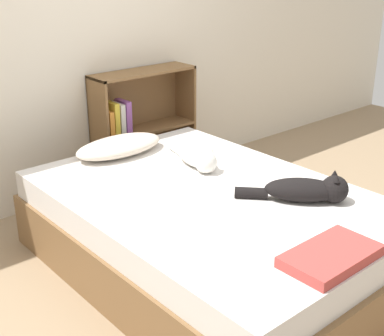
% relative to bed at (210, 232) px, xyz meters
% --- Properties ---
extents(ground_plane, '(8.00, 8.00, 0.00)m').
position_rel_bed_xyz_m(ground_plane, '(0.00, 0.00, -0.24)').
color(ground_plane, '#997F60').
extents(wall_back, '(8.00, 0.06, 2.50)m').
position_rel_bed_xyz_m(wall_back, '(0.00, 1.44, 1.01)').
color(wall_back, silver).
rests_on(wall_back, ground_plane).
extents(bed, '(1.43, 2.06, 0.49)m').
position_rel_bed_xyz_m(bed, '(0.00, 0.00, 0.00)').
color(bed, brown).
rests_on(bed, ground_plane).
extents(pillow, '(0.62, 0.32, 0.11)m').
position_rel_bed_xyz_m(pillow, '(-0.04, 0.84, 0.30)').
color(pillow, beige).
rests_on(pillow, bed).
extents(cat_light, '(0.24, 0.55, 0.16)m').
position_rel_bed_xyz_m(cat_light, '(0.21, 0.36, 0.32)').
color(cat_light, white).
rests_on(cat_light, bed).
extents(cat_dark, '(0.46, 0.49, 0.17)m').
position_rel_bed_xyz_m(cat_dark, '(0.32, -0.42, 0.31)').
color(cat_dark, black).
rests_on(cat_dark, bed).
extents(bookshelf, '(0.84, 0.26, 0.91)m').
position_rel_bed_xyz_m(bookshelf, '(0.44, 1.30, 0.23)').
color(bookshelf, brown).
rests_on(bookshelf, ground_plane).
extents(blanket_fold, '(0.45, 0.25, 0.05)m').
position_rel_bed_xyz_m(blanket_fold, '(-0.09, -0.86, 0.27)').
color(blanket_fold, '#B2423D').
rests_on(blanket_fold, bed).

